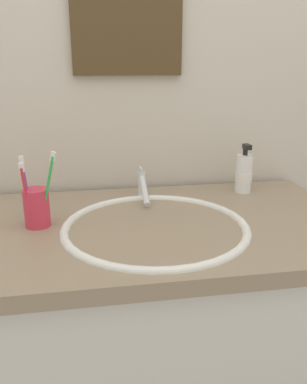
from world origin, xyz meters
name	(u,v)px	position (x,y,z in m)	size (l,w,h in m)	color
tiled_wall_back	(127,98)	(0.00, 0.36, 1.20)	(2.40, 0.04, 2.40)	beige
vanity_counter	(144,355)	(0.00, 0.00, 0.45)	(1.20, 0.64, 0.89)	silver
sink_basin	(155,242)	(0.03, -0.04, 0.85)	(0.50, 0.50, 0.12)	white
faucet	(143,186)	(0.03, 0.19, 0.94)	(0.02, 0.16, 0.10)	silver
toothbrush_cup	(37,208)	(-0.28, 0.02, 0.94)	(0.07, 0.07, 0.10)	#D8334C
toothbrush_red	(26,191)	(-0.30, 0.00, 1.00)	(0.02, 0.03, 0.18)	red
toothbrush_purple	(26,186)	(-0.30, 0.03, 1.00)	(0.02, 0.01, 0.19)	purple
toothbrush_green	(48,185)	(-0.25, 0.00, 1.01)	(0.06, 0.03, 0.20)	green
soap_dispenser	(244,174)	(0.37, 0.22, 0.96)	(0.06, 0.06, 0.17)	white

